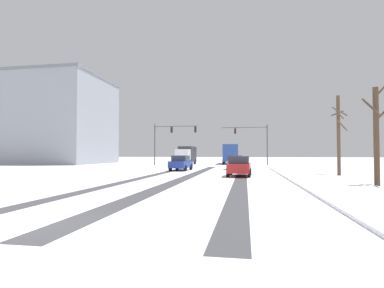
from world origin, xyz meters
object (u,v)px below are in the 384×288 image
box_truck_delivery (186,155)px  office_building_far_left_block (30,121)px  bus_oncoming (231,153)px  bare_tree_sidewalk_near (378,132)px  car_blue_second (181,163)px  bare_tree_sidewalk_mid (339,133)px  traffic_signal_far_right (254,137)px  car_grey_lead (235,162)px  car_red_third (239,166)px  traffic_signal_far_left (170,135)px

box_truck_delivery → office_building_far_left_block: bearing=177.4°
bus_oncoming → bare_tree_sidewalk_near: bare_tree_sidewalk_near is taller
car_blue_second → bare_tree_sidewalk_mid: bearing=-18.6°
traffic_signal_far_right → car_grey_lead: size_ratio=1.79×
car_red_third → bare_tree_sidewalk_near: bare_tree_sidewalk_near is taller
car_blue_second → box_truck_delivery: 17.60m
box_truck_delivery → car_red_third: bearing=-69.5°
car_grey_lead → office_building_far_left_block: (-39.18, 15.18, 7.21)m
box_truck_delivery → bare_tree_sidewalk_mid: bearing=-52.0°
car_blue_second → office_building_far_left_block: size_ratio=0.14×
box_truck_delivery → traffic_signal_far_right: bearing=2.6°
bare_tree_sidewalk_near → office_building_far_left_block: bearing=145.8°
car_blue_second → box_truck_delivery: box_truck_delivery is taller
bare_tree_sidewalk_mid → bare_tree_sidewalk_near: bearing=-92.9°
car_blue_second → office_building_far_left_block: office_building_far_left_block is taller
bus_oncoming → box_truck_delivery: size_ratio=1.49×
box_truck_delivery → bare_tree_sidewalk_mid: size_ratio=1.10×
traffic_signal_far_left → car_red_third: bearing=-62.0°
bus_oncoming → car_grey_lead: bearing=-85.7°
box_truck_delivery → bare_tree_sidewalk_near: (16.99, -30.93, 1.42)m
car_blue_second → traffic_signal_far_left: bearing=109.1°
box_truck_delivery → bare_tree_sidewalk_mid: bare_tree_sidewalk_mid is taller
traffic_signal_far_right → car_blue_second: bearing=-114.8°
bus_oncoming → bare_tree_sidewalk_mid: size_ratio=1.65×
car_blue_second → office_building_far_left_block: 39.05m
car_red_third → bare_tree_sidewalk_near: size_ratio=0.67×
bare_tree_sidewalk_near → traffic_signal_far_left: bearing=124.7°
traffic_signal_far_left → car_red_third: 24.23m
car_grey_lead → bare_tree_sidewalk_mid: (8.91, -8.51, 2.70)m
traffic_signal_far_right → bus_oncoming: bearing=129.1°
car_blue_second → car_red_third: same height
car_grey_lead → car_blue_second: (-5.71, -3.60, 0.00)m
traffic_signal_far_right → traffic_signal_far_left: (-13.09, -3.95, 0.18)m
traffic_signal_far_right → bus_oncoming: traffic_signal_far_right is taller
bus_oncoming → office_building_far_left_block: size_ratio=0.38×
traffic_signal_far_left → car_blue_second: 15.23m
bare_tree_sidewalk_mid → traffic_signal_far_right: bearing=105.6°
car_grey_lead → bare_tree_sidewalk_mid: bare_tree_sidewalk_mid is taller
bare_tree_sidewalk_mid → office_building_far_left_block: bearing=153.8°
traffic_signal_far_left → bare_tree_sidewalk_mid: (19.44, -18.83, -1.16)m
car_grey_lead → office_building_far_left_block: 42.63m
car_blue_second → bare_tree_sidewalk_mid: (14.62, -4.91, 2.70)m
traffic_signal_far_left → car_grey_lead: size_ratio=1.69×
box_truck_delivery → bare_tree_sidewalk_near: size_ratio=1.19×
office_building_far_left_block → car_blue_second: bearing=-29.3°
car_red_third → box_truck_delivery: (-9.20, 24.57, 0.82)m
box_truck_delivery → bare_tree_sidewalk_near: bare_tree_sidewalk_near is taller
car_red_third → office_building_far_left_block: 48.13m
car_grey_lead → bus_oncoming: bus_oncoming is taller
traffic_signal_far_left → bare_tree_sidewalk_near: bearing=-55.3°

